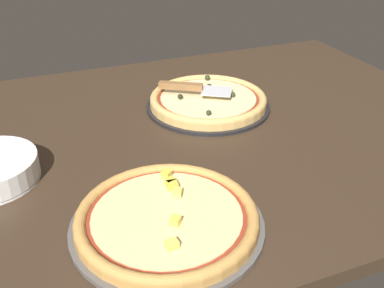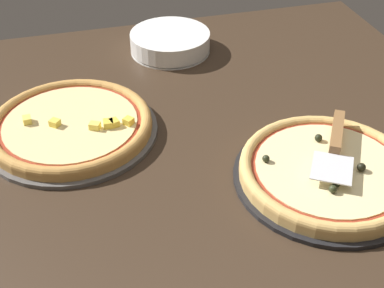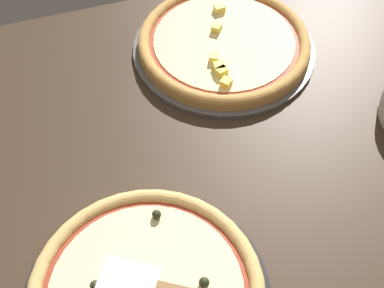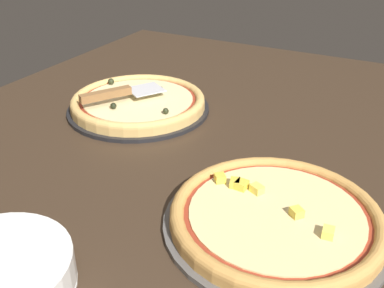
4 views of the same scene
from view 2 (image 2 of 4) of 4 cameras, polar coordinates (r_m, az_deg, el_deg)
The scene contains 7 objects.
ground_plane at distance 111.90cm, azimuth 7.27°, elevation -4.01°, with size 155.85×118.40×3.60cm, color #38281C.
pizza_pan_front at distance 111.74cm, azimuth 14.16°, elevation -3.55°, with size 37.92×37.92×1.00cm, color black.
pizza_front at distance 110.39cm, azimuth 14.33°, elevation -2.71°, with size 35.64×35.64×4.24cm.
pizza_pan_back at distance 124.11cm, azimuth -12.70°, elevation 1.36°, with size 38.92×38.92×1.00cm, color #565451.
pizza_back at distance 123.03cm, azimuth -12.81°, elevation 2.06°, with size 36.58×36.58×3.56cm.
serving_spatula at distance 113.31cm, azimuth 15.12°, elevation 0.52°, with size 21.70×15.96×2.00cm.
plate_stack at distance 154.04cm, azimuth -2.35°, elevation 10.80°, with size 22.53×22.53×5.60cm.
Camera 2 is at (-76.58, 35.51, 71.65)cm, focal length 50.00 mm.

